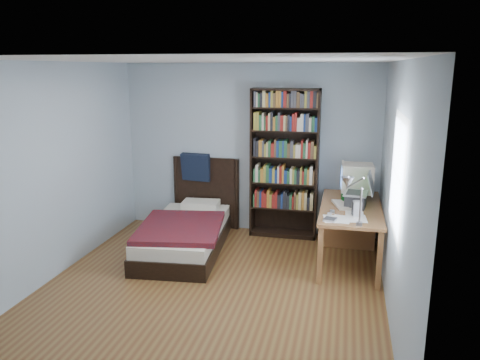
{
  "coord_description": "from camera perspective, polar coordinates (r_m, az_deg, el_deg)",
  "views": [
    {
      "loc": [
        1.41,
        -4.63,
        2.42
      ],
      "look_at": [
        0.15,
        0.85,
        1.08
      ],
      "focal_mm": 35.0,
      "sensor_mm": 36.0,
      "label": 1
    }
  ],
  "objects": [
    {
      "name": "desk",
      "position": [
        6.57,
        13.24,
        -4.66
      ],
      "size": [
        0.75,
        1.61,
        0.73
      ],
      "color": "brown",
      "rests_on": "floor"
    },
    {
      "name": "laptop",
      "position": [
        6.01,
        14.09,
        -2.09
      ],
      "size": [
        0.4,
        0.4,
        0.45
      ],
      "color": "#2D2D30",
      "rests_on": "desk"
    },
    {
      "name": "bookshelf",
      "position": [
        6.75,
        5.44,
        1.97
      ],
      "size": [
        0.97,
        0.3,
        2.15
      ],
      "color": "black",
      "rests_on": "floor"
    },
    {
      "name": "soda_can",
      "position": [
        6.2,
        12.53,
        -2.11
      ],
      "size": [
        0.07,
        0.07,
        0.12
      ],
      "primitive_type": "cylinder",
      "color": "#07360A",
      "rests_on": "desk"
    },
    {
      "name": "speaker",
      "position": [
        5.63,
        14.07,
        -3.46
      ],
      "size": [
        0.11,
        0.11,
        0.19
      ],
      "primitive_type": "cube",
      "rotation": [
        0.0,
        0.0,
        0.17
      ],
      "color": "#979799",
      "rests_on": "desk"
    },
    {
      "name": "phone_grey",
      "position": [
        5.63,
        10.86,
        -4.12
      ],
      "size": [
        0.05,
        0.1,
        0.02
      ],
      "primitive_type": "cube",
      "rotation": [
        0.0,
        0.0,
        -0.01
      ],
      "color": "#979799",
      "rests_on": "desk"
    },
    {
      "name": "bed",
      "position": [
        6.5,
        -6.48,
        -6.07
      ],
      "size": [
        1.23,
        2.1,
        1.16
      ],
      "color": "black",
      "rests_on": "floor"
    },
    {
      "name": "keyboard",
      "position": [
        6.03,
        12.28,
        -3.0
      ],
      "size": [
        0.27,
        0.44,
        0.04
      ],
      "primitive_type": "cube",
      "rotation": [
        0.0,
        0.07,
        0.28
      ],
      "color": "beige",
      "rests_on": "desk"
    },
    {
      "name": "desk_lamp",
      "position": [
        4.81,
        13.24,
        -0.87
      ],
      "size": [
        0.25,
        0.56,
        0.66
      ],
      "color": "#99999E",
      "rests_on": "desk"
    },
    {
      "name": "room",
      "position": [
        4.97,
        -3.53,
        -0.17
      ],
      "size": [
        4.2,
        4.24,
        2.5
      ],
      "color": "brown",
      "rests_on": "ground"
    },
    {
      "name": "mouse",
      "position": [
        6.35,
        13.46,
        -2.18
      ],
      "size": [
        0.07,
        0.12,
        0.04
      ],
      "primitive_type": "ellipsoid",
      "color": "silver",
      "rests_on": "desk"
    },
    {
      "name": "crt_monitor",
      "position": [
        6.38,
        13.99,
        0.16
      ],
      "size": [
        0.43,
        0.39,
        0.47
      ],
      "color": "beige",
      "rests_on": "desk"
    },
    {
      "name": "external_drive",
      "position": [
        5.43,
        10.93,
        -4.77
      ],
      "size": [
        0.16,
        0.16,
        0.03
      ],
      "primitive_type": "cube",
      "rotation": [
        0.0,
        0.0,
        -0.26
      ],
      "color": "#979799",
      "rests_on": "desk"
    },
    {
      "name": "phone_silver",
      "position": [
        5.74,
        11.17,
        -3.8
      ],
      "size": [
        0.06,
        0.11,
        0.02
      ],
      "primitive_type": "cube",
      "rotation": [
        0.0,
        0.0,
        0.05
      ],
      "color": "silver",
      "rests_on": "desk"
    }
  ]
}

